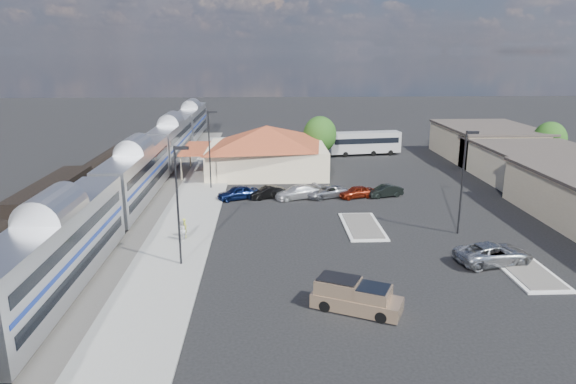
{
  "coord_description": "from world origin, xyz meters",
  "views": [
    {
      "loc": [
        -4.65,
        -41.48,
        15.33
      ],
      "look_at": [
        -2.63,
        4.12,
        2.8
      ],
      "focal_mm": 32.0,
      "sensor_mm": 36.0,
      "label": 1
    }
  ],
  "objects_px": {
    "pickup_truck": "(357,297)",
    "coach_bus": "(364,142)",
    "suv": "(494,254)",
    "station_depot": "(266,149)"
  },
  "relations": [
    {
      "from": "suv",
      "to": "coach_bus",
      "type": "distance_m",
      "value": 41.98
    },
    {
      "from": "pickup_truck",
      "to": "station_depot",
      "type": "bearing_deg",
      "value": 33.92
    },
    {
      "from": "pickup_truck",
      "to": "suv",
      "type": "height_order",
      "value": "pickup_truck"
    },
    {
      "from": "station_depot",
      "to": "coach_bus",
      "type": "distance_m",
      "value": 18.8
    },
    {
      "from": "station_depot",
      "to": "coach_bus",
      "type": "xyz_separation_m",
      "value": [
        14.98,
        11.31,
        -1.1
      ]
    },
    {
      "from": "station_depot",
      "to": "pickup_truck",
      "type": "relative_size",
      "value": 3.2
    },
    {
      "from": "pickup_truck",
      "to": "suv",
      "type": "bearing_deg",
      "value": -33.99
    },
    {
      "from": "pickup_truck",
      "to": "coach_bus",
      "type": "relative_size",
      "value": 0.51
    },
    {
      "from": "suv",
      "to": "coach_bus",
      "type": "xyz_separation_m",
      "value": [
        -1.82,
        41.92,
        1.23
      ]
    },
    {
      "from": "station_depot",
      "to": "pickup_truck",
      "type": "height_order",
      "value": "station_depot"
    }
  ]
}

